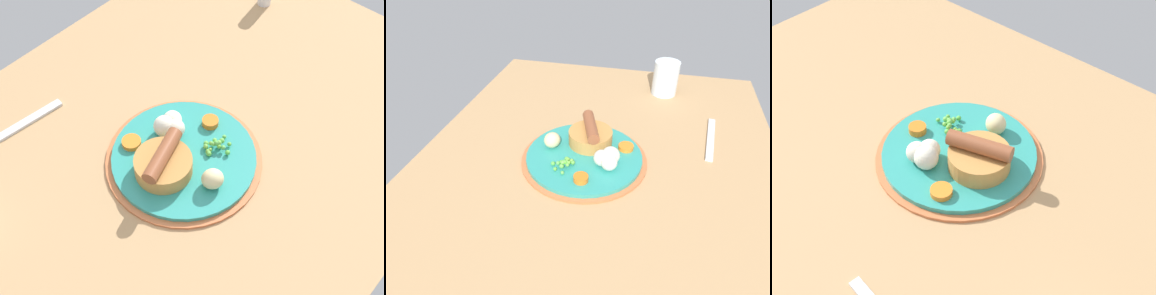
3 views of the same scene
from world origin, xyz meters
The scene contains 9 objects.
dining_table centered at (0.00, 0.00, 1.50)cm, with size 110.00×80.00×3.00cm, color tan.
dinner_plate centered at (3.62, 2.79, 3.57)cm, with size 27.58×27.58×1.40cm.
sausage_pudding centered at (8.28, 2.36, 6.55)cm, with size 10.74×9.93×5.75cm.
pea_pile centered at (-1.24, 5.92, 5.36)cm, with size 5.50×4.93×1.86cm.
cauliflower_floret centered at (1.24, -2.68, 6.23)cm, with size 5.67×5.42×3.90cm.
potato_chunk_0 centered at (4.98, 10.43, 6.17)cm, with size 3.78×3.46×3.54cm, color beige.
carrot_slice_1 centered at (-4.88, 1.61, 5.02)cm, with size 3.01×3.01×1.24cm, color orange.
carrot_slice_4 centered at (7.85, -5.84, 4.89)cm, with size 3.41×3.41×0.98cm, color orange.
fork centered at (18.12, -25.05, 3.30)cm, with size 18.00×1.60×0.60cm, color silver.
Camera 1 is at (44.15, 40.54, 79.18)cm, focal length 50.00 mm.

